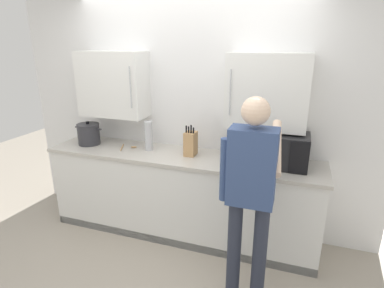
{
  "coord_description": "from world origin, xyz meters",
  "views": [
    {
      "loc": [
        1.11,
        -1.95,
        2.05
      ],
      "look_at": [
        0.15,
        0.84,
        1.08
      ],
      "focal_mm": 29.05,
      "sensor_mm": 36.0,
      "label": 1
    }
  ],
  "objects_px": {
    "microwave_oven": "(272,149)",
    "stock_pot": "(89,134)",
    "thermos_flask": "(149,136)",
    "wooden_spoon": "(128,147)",
    "knife_block": "(191,143)",
    "person_figure": "(251,189)"
  },
  "relations": [
    {
      "from": "microwave_oven",
      "to": "person_figure",
      "type": "bearing_deg",
      "value": -96.06
    },
    {
      "from": "microwave_oven",
      "to": "wooden_spoon",
      "type": "distance_m",
      "value": 1.56
    },
    {
      "from": "knife_block",
      "to": "stock_pot",
      "type": "bearing_deg",
      "value": -178.54
    },
    {
      "from": "stock_pot",
      "to": "knife_block",
      "type": "distance_m",
      "value": 1.23
    },
    {
      "from": "thermos_flask",
      "to": "stock_pot",
      "type": "bearing_deg",
      "value": -177.7
    },
    {
      "from": "knife_block",
      "to": "person_figure",
      "type": "bearing_deg",
      "value": -46.43
    },
    {
      "from": "stock_pot",
      "to": "thermos_flask",
      "type": "xyz_separation_m",
      "value": [
        0.75,
        0.03,
        0.04
      ]
    },
    {
      "from": "stock_pot",
      "to": "thermos_flask",
      "type": "relative_size",
      "value": 1.08
    },
    {
      "from": "knife_block",
      "to": "thermos_flask",
      "type": "height_order",
      "value": "knife_block"
    },
    {
      "from": "wooden_spoon",
      "to": "knife_block",
      "type": "height_order",
      "value": "knife_block"
    },
    {
      "from": "knife_block",
      "to": "wooden_spoon",
      "type": "bearing_deg",
      "value": -178.94
    },
    {
      "from": "wooden_spoon",
      "to": "knife_block",
      "type": "distance_m",
      "value": 0.74
    },
    {
      "from": "person_figure",
      "to": "wooden_spoon",
      "type": "bearing_deg",
      "value": 152.52
    },
    {
      "from": "thermos_flask",
      "to": "wooden_spoon",
      "type": "bearing_deg",
      "value": -177.19
    },
    {
      "from": "person_figure",
      "to": "microwave_oven",
      "type": "bearing_deg",
      "value": 83.94
    },
    {
      "from": "stock_pot",
      "to": "knife_block",
      "type": "height_order",
      "value": "knife_block"
    },
    {
      "from": "wooden_spoon",
      "to": "knife_block",
      "type": "bearing_deg",
      "value": 1.06
    },
    {
      "from": "microwave_oven",
      "to": "stock_pot",
      "type": "xyz_separation_m",
      "value": [
        -2.05,
        -0.02,
        -0.04
      ]
    },
    {
      "from": "microwave_oven",
      "to": "thermos_flask",
      "type": "height_order",
      "value": "thermos_flask"
    },
    {
      "from": "wooden_spoon",
      "to": "thermos_flask",
      "type": "bearing_deg",
      "value": 2.81
    },
    {
      "from": "stock_pot",
      "to": "person_figure",
      "type": "xyz_separation_m",
      "value": [
        1.97,
        -0.75,
        -0.03
      ]
    },
    {
      "from": "stock_pot",
      "to": "knife_block",
      "type": "bearing_deg",
      "value": 1.46
    }
  ]
}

